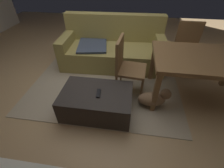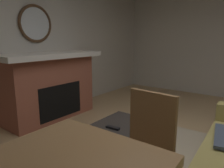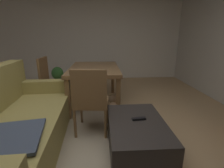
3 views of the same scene
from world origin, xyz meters
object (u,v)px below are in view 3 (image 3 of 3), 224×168
object	(u,v)px
tv_remote	(139,119)
dining_table	(94,71)
ottoman_coffee_table	(136,136)
couch	(10,128)
dining_chair_north	(50,79)
potted_plant	(58,75)
dining_chair_west	(91,99)
small_dog	(114,108)

from	to	relation	value
tv_remote	dining_table	xyz separation A→B (m)	(1.42, 0.56, 0.27)
ottoman_coffee_table	dining_table	world-z (taller)	dining_table
couch	dining_chair_north	world-z (taller)	couch
potted_plant	couch	bearing A→B (deg)	-176.25
dining_table	dining_chair_north	distance (m)	0.86
tv_remote	dining_chair_west	xyz separation A→B (m)	(0.32, 0.57, 0.14)
ottoman_coffee_table	dining_chair_west	bearing A→B (deg)	56.39
dining_chair_north	small_dog	world-z (taller)	dining_chair_north
dining_table	small_dog	bearing A→B (deg)	-152.40
potted_plant	small_dog	distance (m)	2.45
ottoman_coffee_table	small_dog	xyz separation A→B (m)	(0.83, 0.21, -0.01)
dining_chair_west	small_dog	distance (m)	0.67
potted_plant	dining_chair_north	bearing A→B (deg)	-170.93
ottoman_coffee_table	potted_plant	size ratio (longest dim) A/B	1.94
ottoman_coffee_table	tv_remote	distance (m)	0.20
couch	ottoman_coffee_table	xyz separation A→B (m)	(-0.03, -1.42, -0.14)
couch	dining_chair_north	distance (m)	1.45
tv_remote	potted_plant	xyz separation A→B (m)	(2.79, 1.64, -0.09)
small_dog	couch	bearing A→B (deg)	123.25
ottoman_coffee_table	dining_chair_west	world-z (taller)	dining_chair_west
couch	potted_plant	bearing A→B (deg)	3.75
dining_chair_west	dining_chair_north	bearing A→B (deg)	37.54
couch	ottoman_coffee_table	size ratio (longest dim) A/B	2.11
dining_table	dining_chair_west	distance (m)	1.10
ottoman_coffee_table	dining_chair_north	distance (m)	2.04
dining_table	couch	bearing A→B (deg)	148.23
tv_remote	dining_chair_north	distance (m)	2.01
tv_remote	potted_plant	world-z (taller)	potted_plant
dining_chair_west	potted_plant	size ratio (longest dim) A/B	1.83
couch	dining_chair_west	size ratio (longest dim) A/B	2.24
ottoman_coffee_table	small_dog	distance (m)	0.85
couch	dining_chair_north	xyz separation A→B (m)	(1.43, -0.03, 0.20)
ottoman_coffee_table	potted_plant	distance (m)	3.26
couch	dining_table	world-z (taller)	couch
tv_remote	dining_chair_north	world-z (taller)	dining_chair_north
dining_table	small_dog	size ratio (longest dim) A/B	2.96
tv_remote	ottoman_coffee_table	bearing A→B (deg)	139.15
couch	ottoman_coffee_table	world-z (taller)	couch
small_dog	ottoman_coffee_table	bearing A→B (deg)	-165.97
tv_remote	potted_plant	distance (m)	3.23
ottoman_coffee_table	dining_chair_north	bearing A→B (deg)	43.57
dining_chair_west	dining_table	bearing A→B (deg)	-0.44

